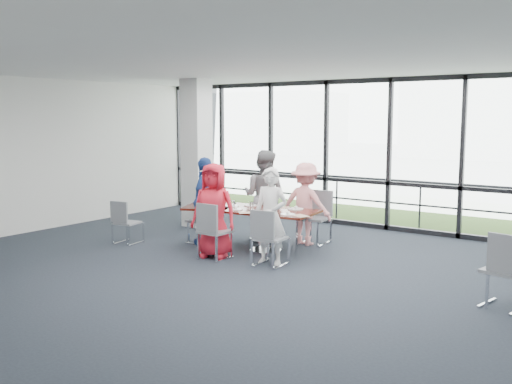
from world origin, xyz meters
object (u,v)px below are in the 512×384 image
Objects in this scene: main_table at (266,217)px; chair_spare_lb at (201,206)px; structural_column at (197,153)px; chair_main_fl at (265,217)px; diner_far_left at (264,196)px; chair_main_nr at (271,238)px; chair_spare_r at (504,271)px; diner_near_left at (214,210)px; chair_main_end at (200,221)px; diner_near_right at (271,216)px; chair_main_fr at (314,218)px; side_table_left at (209,212)px; chair_spare_la at (128,223)px; diner_far_right at (306,204)px; diner_end at (206,200)px; chair_main_nl at (215,232)px.

chair_spare_lb reaches higher than main_table.
chair_main_fl is at bearing -9.02° from structural_column.
chair_main_nr is at bearing 118.10° from diner_far_left.
diner_near_left is at bearing -167.43° from chair_spare_r.
diner_near_right is at bearing 67.48° from chair_main_end.
chair_main_fr reaches higher than chair_main_nr.
side_table_left is at bearing 68.33° from chair_main_fl.
chair_spare_r is (5.55, -0.65, 0.04)m from chair_main_end.
main_table is 2.68m from chair_spare_la.
structural_column is 2.07× the size of diner_far_right.
diner_far_right is (1.43, 1.09, 0.14)m from side_table_left.
diner_near_right is (1.05, 0.16, -0.02)m from diner_near_left.
diner_far_right is 1.58× the size of chair_main_fr.
chair_main_fl is 1.83m from chair_spare_lb.
main_table is 1.40m from chair_main_end.
diner_near_right is 1.02× the size of diner_far_right.
diner_end is (-0.17, 0.10, 0.19)m from side_table_left.
chair_main_fl is at bearing -162.21° from chair_spare_lb.
diner_far_right reaches higher than chair_spare_lb.
chair_main_fr is at bearing -2.26° from structural_column.
diner_far_left reaches higher than chair_main_end.
chair_main_fr is (-0.15, 1.70, -0.30)m from diner_near_right.
chair_main_fl is (-0.06, 0.11, -0.43)m from diner_far_left.
diner_end is (-0.79, -0.80, -0.06)m from diner_far_left.
chair_main_end is at bearing -47.07° from structural_column.
chair_main_fr reaches higher than chair_main_nl.
chair_spare_r is (4.65, 0.03, -0.33)m from diner_near_left.
chair_spare_lb is (-2.01, 1.97, 0.01)m from chair_main_nl.
chair_main_nr is 1.00× the size of chair_main_fl.
main_table is 1.19× the size of diner_near_right.
chair_main_nr is at bearing 54.96° from diner_end.
main_table is at bearing 132.40° from chair_main_fl.
diner_near_left is 1.07m from diner_near_right.
side_table_left is 5.33m from chair_spare_r.
diner_near_left reaches higher than chair_main_fl.
chair_spare_lb is at bearing 135.96° from side_table_left.
chair_main_nr is at bearing 173.24° from chair_spare_lb.
diner_near_right reaches higher than chair_main_fl.
chair_main_end is at bearing 126.50° from diner_near_left.
diner_end is 1.75× the size of chair_main_nl.
diner_far_left is 1.96× the size of chair_main_fl.
chair_main_nl is at bearing -116.85° from main_table.
structural_column is 1.69× the size of main_table.
chair_main_nl is 0.97× the size of chair_spare_lb.
chair_spare_r is at bearing 152.55° from diner_far_left.
chair_spare_lb is (-2.95, 1.70, -0.31)m from diner_near_right.
chair_spare_r is (4.54, 0.14, 0.01)m from chair_main_nl.
chair_main_fr reaches higher than chair_main_fl.
diner_far_left is 0.84m from diner_far_right.
side_table_left is at bearing 20.27° from chair_spare_la.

